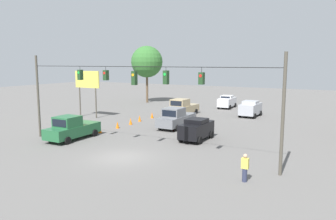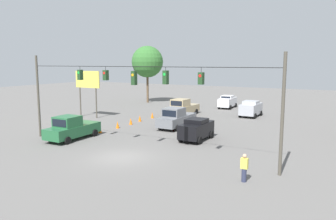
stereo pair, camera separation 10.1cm
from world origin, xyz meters
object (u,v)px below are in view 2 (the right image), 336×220
object	(u,v)px
overhead_signal_span	(135,91)
traffic_cone_third	(131,121)
sedan_silver_oncoming_deep	(251,108)
traffic_cone_nearest	(100,129)
pickup_truck_grey_withflow_mid	(176,118)
pickup_truck_tan_withflow_far	(182,108)
traffic_cone_second	(118,125)
traffic_cone_fifth	(152,115)
sedan_white_withflow_deep	(228,101)
tree_horizon_left	(147,62)
pedestrian	(244,168)
roadside_billboard	(88,83)
traffic_cone_fourth	(140,118)
sedan_black_crossing_near	(196,129)
pickup_truck_green_parked_shoulder	(72,128)

from	to	relation	value
overhead_signal_span	traffic_cone_third	distance (m)	11.85
sedan_silver_oncoming_deep	traffic_cone_nearest	distance (m)	19.36
pickup_truck_grey_withflow_mid	pickup_truck_tan_withflow_far	bearing A→B (deg)	-67.46
traffic_cone_second	traffic_cone_fifth	distance (m)	6.99
sedan_white_withflow_deep	pickup_truck_grey_withflow_mid	size ratio (longest dim) A/B	0.77
overhead_signal_span	tree_horizon_left	world-z (taller)	tree_horizon_left
sedan_silver_oncoming_deep	pedestrian	world-z (taller)	sedan_silver_oncoming_deep
roadside_billboard	traffic_cone_third	bearing A→B (deg)	169.13
pickup_truck_tan_withflow_far	traffic_cone_second	bearing A→B (deg)	79.83
pickup_truck_tan_withflow_far	pedestrian	xyz separation A→B (m)	(-13.79, 19.35, -0.17)
traffic_cone_fourth	tree_horizon_left	bearing A→B (deg)	-59.82
traffic_cone_fourth	roadside_billboard	distance (m)	8.16
roadside_billboard	tree_horizon_left	world-z (taller)	tree_horizon_left
traffic_cone_nearest	pickup_truck_tan_withflow_far	bearing A→B (deg)	-98.50
pickup_truck_grey_withflow_mid	traffic_cone_nearest	bearing A→B (deg)	49.46
pickup_truck_grey_withflow_mid	traffic_cone_nearest	xyz separation A→B (m)	(5.09, 5.95, -0.62)
overhead_signal_span	pickup_truck_tan_withflow_far	xyz separation A→B (m)	(4.83, -17.22, -3.66)
pickup_truck_grey_withflow_mid	roadside_billboard	bearing A→B (deg)	-1.72
sedan_silver_oncoming_deep	sedan_black_crossing_near	bearing A→B (deg)	87.39
sedan_white_withflow_deep	traffic_cone_fourth	distance (m)	16.44
traffic_cone_third	pedestrian	world-z (taller)	pedestrian
pickup_truck_grey_withflow_mid	pickup_truck_green_parked_shoulder	bearing A→B (deg)	59.23
roadside_billboard	traffic_cone_nearest	bearing A→B (deg)	139.29
sedan_black_crossing_near	roadside_billboard	distance (m)	17.47
traffic_cone_fourth	roadside_billboard	xyz separation A→B (m)	(7.19, 0.65, 3.81)
pickup_truck_green_parked_shoulder	pedestrian	world-z (taller)	pickup_truck_green_parked_shoulder
traffic_cone_fifth	traffic_cone_third	bearing A→B (deg)	92.50
traffic_cone_fifth	roadside_billboard	world-z (taller)	roadside_billboard
overhead_signal_span	pickup_truck_green_parked_shoulder	size ratio (longest dim) A/B	4.06
pedestrian	overhead_signal_span	bearing A→B (deg)	-13.33
traffic_cone_nearest	roadside_billboard	size ratio (longest dim) A/B	0.13
pickup_truck_grey_withflow_mid	tree_horizon_left	world-z (taller)	tree_horizon_left
overhead_signal_span	traffic_cone_nearest	xyz separation A→B (m)	(6.83, -3.84, -4.28)
traffic_cone_nearest	roadside_billboard	distance (m)	10.41
pickup_truck_tan_withflow_far	traffic_cone_nearest	world-z (taller)	pickup_truck_tan_withflow_far
pickup_truck_green_parked_shoulder	traffic_cone_fifth	xyz separation A→B (m)	(-0.24, -12.83, -0.62)
traffic_cone_fourth	traffic_cone_second	bearing A→B (deg)	92.96
pickup_truck_tan_withflow_far	tree_horizon_left	distance (m)	15.55
traffic_cone_nearest	traffic_cone_second	distance (m)	2.61
pickup_truck_green_parked_shoulder	sedan_black_crossing_near	size ratio (longest dim) A/B	1.34
pickup_truck_grey_withflow_mid	traffic_cone_nearest	world-z (taller)	pickup_truck_grey_withflow_mid
sedan_silver_oncoming_deep	tree_horizon_left	size ratio (longest dim) A/B	0.42
pickup_truck_green_parked_shoulder	traffic_cone_second	distance (m)	5.88
pickup_truck_tan_withflow_far	pickup_truck_grey_withflow_mid	size ratio (longest dim) A/B	1.01
sedan_silver_oncoming_deep	traffic_cone_fourth	xyz separation A→B (m)	(10.08, 9.65, -0.67)
sedan_silver_oncoming_deep	pickup_truck_grey_withflow_mid	world-z (taller)	pickup_truck_grey_withflow_mid
sedan_black_crossing_near	roadside_billboard	size ratio (longest dim) A/B	0.69
traffic_cone_third	traffic_cone_fourth	world-z (taller)	same
sedan_silver_oncoming_deep	roadside_billboard	size ratio (longest dim) A/B	0.70
sedan_black_crossing_near	pickup_truck_tan_withflow_far	bearing A→B (deg)	-57.77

